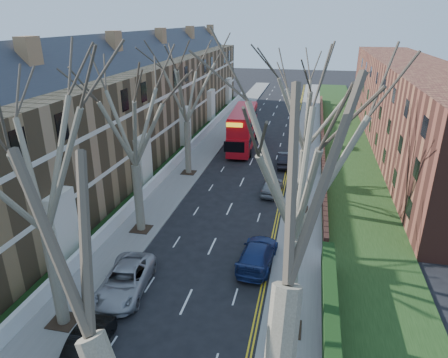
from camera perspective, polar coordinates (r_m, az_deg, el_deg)
The scene contains 17 objects.
pavement_left at distance 50.94m, azimuth -1.74°, elevation 5.24°, with size 3.00×102.00×0.12m, color slate.
pavement_right at distance 49.52m, azimuth 11.90°, elevation 4.27°, with size 3.00×102.00×0.12m, color slate.
terrace_left at distance 44.87m, azimuth -14.03°, elevation 9.50°, with size 9.70×78.00×13.60m.
flats_right at distance 53.46m, azimuth 24.94°, elevation 9.46°, with size 13.97×54.00×10.00m.
front_wall_left at distance 43.92m, azimuth -6.38°, elevation 3.09°, with size 0.30×78.00×1.00m.
grass_verge_right at distance 49.70m, azimuth 17.09°, elevation 3.93°, with size 6.00×102.00×0.06m.
tree_left_mid at distance 19.17m, azimuth -25.83°, elevation 3.97°, with size 10.50×10.50×14.71m.
tree_left_far at distance 27.50m, azimuth -13.20°, elevation 9.85°, with size 10.15×10.15×14.22m.
tree_left_dist at distance 38.47m, azimuth -5.55°, elevation 14.14°, with size 10.50×10.50×14.71m.
tree_right_mid at distance 17.10m, azimuth 10.92°, elevation 3.83°, with size 10.50×10.50×14.71m.
tree_right_far at distance 30.78m, azimuth 11.92°, elevation 11.21°, with size 10.15×10.15×14.22m.
double_decker_bus at distance 48.48m, azimuth 2.72°, elevation 7.06°, with size 3.26×11.14×4.61m.
car_left_mid at distance 20.94m, azimuth -19.30°, elevation -21.89°, with size 1.41×4.03×1.33m, color black.
car_left_far at distance 24.41m, azimuth -13.91°, elevation -13.85°, with size 2.44×5.29×1.47m, color #9E9DA2.
car_right_near at distance 26.09m, azimuth 4.80°, elevation -10.63°, with size 2.06×5.06×1.47m, color navy.
car_right_mid at distance 36.26m, azimuth 6.87°, elevation -0.98°, with size 1.65×4.10×1.40m, color gray.
car_right_far at distance 43.23m, azimuth 8.72°, elevation 2.84°, with size 1.58×4.52×1.49m, color black.
Camera 1 is at (5.97, -8.28, 14.79)m, focal length 32.00 mm.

